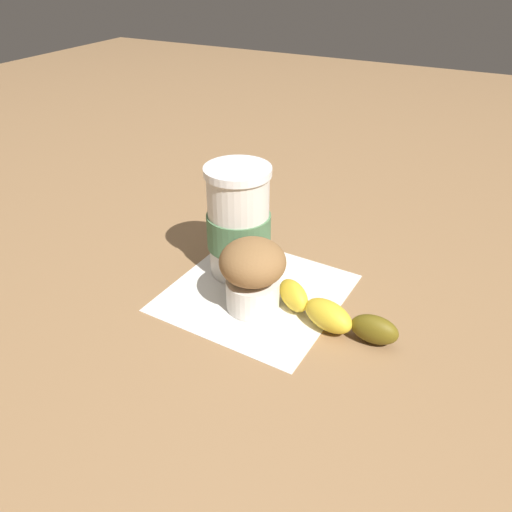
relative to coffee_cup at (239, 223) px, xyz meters
name	(u,v)px	position (x,y,z in m)	size (l,w,h in m)	color
ground_plane	(256,293)	(0.04, -0.04, -0.07)	(3.00, 3.00, 0.00)	#936D47
paper_napkin	(256,292)	(0.04, -0.04, -0.07)	(0.21, 0.21, 0.00)	white
coffee_cup	(239,223)	(0.00, 0.00, 0.00)	(0.09, 0.09, 0.15)	silver
muffin	(253,272)	(0.05, -0.06, -0.02)	(0.08, 0.08, 0.09)	white
banana	(330,313)	(0.15, -0.05, -0.06)	(0.16, 0.07, 0.03)	gold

